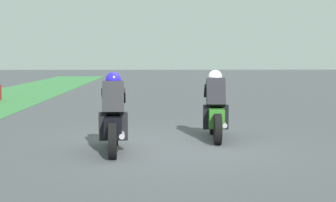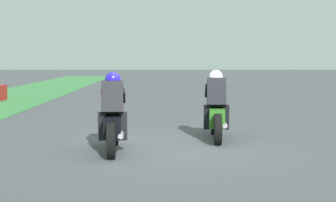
{
  "view_description": "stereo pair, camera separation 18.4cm",
  "coord_description": "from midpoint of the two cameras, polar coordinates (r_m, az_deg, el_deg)",
  "views": [
    {
      "loc": [
        -9.76,
        0.36,
        1.79
      ],
      "look_at": [
        0.22,
        0.02,
        0.9
      ],
      "focal_mm": 52.86,
      "sensor_mm": 36.0,
      "label": 1
    },
    {
      "loc": [
        -9.77,
        0.17,
        1.79
      ],
      "look_at": [
        0.22,
        0.02,
        0.9
      ],
      "focal_mm": 52.86,
      "sensor_mm": 36.0,
      "label": 2
    }
  ],
  "objects": [
    {
      "name": "rider_lane_a",
      "position": [
        10.8,
        5.0,
        -1.13
      ],
      "size": [
        2.04,
        0.55,
        1.51
      ],
      "rotation": [
        0.0,
        0.0,
        -0.05
      ],
      "color": "black",
      "rests_on": "ground_plane"
    },
    {
      "name": "rider_lane_b",
      "position": [
        9.41,
        -6.85,
        -2.06
      ],
      "size": [
        2.04,
        0.55,
        1.51
      ],
      "rotation": [
        0.0,
        0.0,
        0.05
      ],
      "color": "black",
      "rests_on": "ground_plane"
    },
    {
      "name": "ground_plane",
      "position": [
        9.93,
        -0.37,
        -5.29
      ],
      "size": [
        120.0,
        120.0,
        0.0
      ],
      "primitive_type": "plane",
      "color": "#474A4E"
    }
  ]
}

